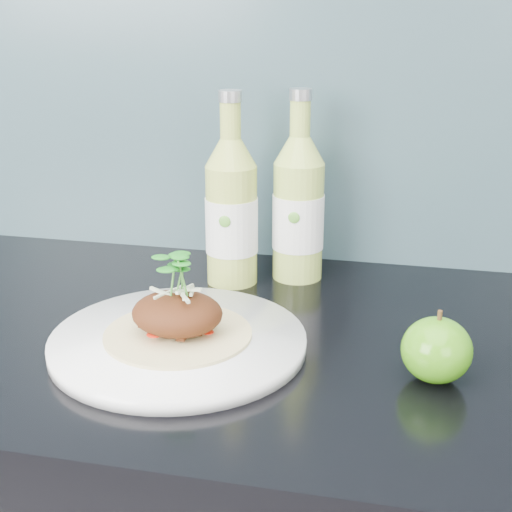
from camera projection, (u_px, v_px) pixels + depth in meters
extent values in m
cube|color=#6693A0|center=(300.00, 28.00, 1.03)|extent=(4.00, 0.02, 0.70)
cylinder|color=white|center=(178.00, 341.00, 0.84)|extent=(0.39, 0.39, 0.02)
cylinder|color=tan|center=(178.00, 334.00, 0.83)|extent=(0.17, 0.17, 0.00)
ellipsoid|color=#53260F|center=(177.00, 313.00, 0.82)|extent=(0.11, 0.09, 0.05)
ellipsoid|color=#33800E|center=(437.00, 350.00, 0.75)|extent=(0.08, 0.08, 0.07)
cylinder|color=#472D14|center=(440.00, 317.00, 0.74)|extent=(0.01, 0.00, 0.01)
cylinder|color=#B1C451|center=(232.00, 225.00, 1.01)|extent=(0.09, 0.09, 0.17)
cone|color=#B1C451|center=(231.00, 153.00, 0.98)|extent=(0.07, 0.07, 0.04)
cylinder|color=#B1C451|center=(230.00, 120.00, 0.96)|extent=(0.03, 0.03, 0.05)
cylinder|color=silver|center=(230.00, 96.00, 0.95)|extent=(0.03, 0.03, 0.02)
cylinder|color=white|center=(232.00, 225.00, 1.01)|extent=(0.09, 0.09, 0.08)
ellipsoid|color=#59A533|center=(225.00, 222.00, 0.97)|extent=(0.02, 0.00, 0.02)
cylinder|color=#AFC954|center=(298.00, 222.00, 1.03)|extent=(0.09, 0.09, 0.17)
cone|color=#AFC954|center=(300.00, 150.00, 1.00)|extent=(0.07, 0.07, 0.04)
cylinder|color=#AFC954|center=(300.00, 118.00, 0.98)|extent=(0.03, 0.03, 0.05)
cylinder|color=silver|center=(301.00, 94.00, 0.97)|extent=(0.03, 0.03, 0.02)
cylinder|color=white|center=(298.00, 221.00, 1.03)|extent=(0.09, 0.09, 0.08)
ellipsoid|color=#59A533|center=(294.00, 218.00, 0.99)|extent=(0.02, 0.00, 0.02)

